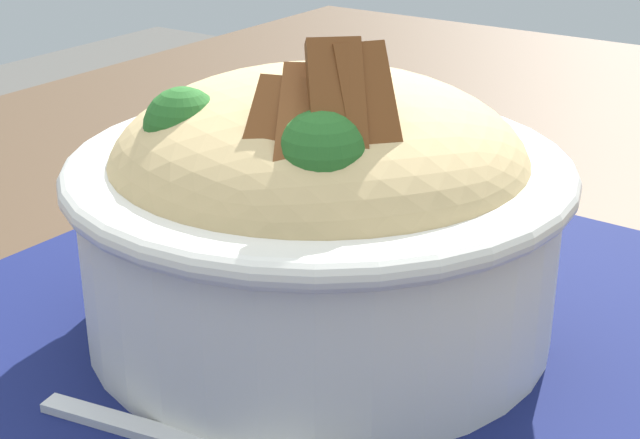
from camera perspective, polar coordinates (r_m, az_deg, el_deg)
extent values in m
cube|color=#4C3826|center=(0.45, 0.50, -8.22)|extent=(1.31, 0.88, 0.03)
cylinder|color=#412F20|center=(1.24, 1.20, -5.62)|extent=(0.04, 0.04, 0.69)
cube|color=#11194C|center=(0.41, -3.25, -8.42)|extent=(0.47, 0.36, 0.00)
cylinder|color=silver|center=(0.42, 0.00, -1.27)|extent=(0.20, 0.20, 0.08)
torus|color=silver|center=(0.41, 0.00, 3.05)|extent=(0.22, 0.22, 0.01)
ellipsoid|color=tan|center=(0.41, 0.00, 3.18)|extent=(0.23, 0.23, 0.08)
sphere|color=#266225|center=(0.35, 0.09, 3.71)|extent=(0.04, 0.04, 0.04)
sphere|color=#266225|center=(0.39, -8.04, 5.42)|extent=(0.03, 0.03, 0.03)
sphere|color=#266225|center=(0.38, -1.58, 5.21)|extent=(0.03, 0.03, 0.03)
cylinder|color=orange|center=(0.42, 0.87, 6.43)|extent=(0.03, 0.02, 0.01)
cube|color=brown|center=(0.35, -2.74, 4.95)|extent=(0.04, 0.03, 0.04)
cube|color=brown|center=(0.35, -0.87, 5.24)|extent=(0.05, 0.04, 0.04)
cube|color=brown|center=(0.35, 1.09, 5.63)|extent=(0.04, 0.04, 0.06)
cube|color=brown|center=(0.35, 2.96, 5.61)|extent=(0.04, 0.04, 0.06)
cube|color=silver|center=(0.38, -11.42, -11.78)|extent=(0.02, 0.07, 0.00)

